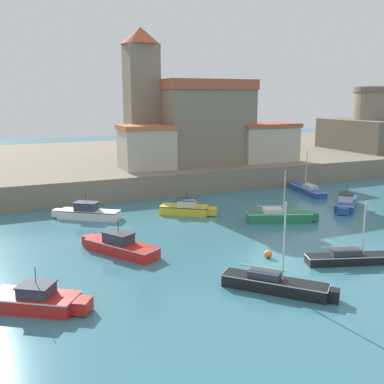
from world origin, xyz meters
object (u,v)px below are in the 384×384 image
(sailboat_blue_8, at_px, (307,189))
(fortress, at_px, (378,127))
(motorboat_blue_3, at_px, (346,203))
(motorboat_red_0, at_px, (120,246))
(motorboat_yellow_5, at_px, (186,208))
(harbor_shed_far_end, at_px, (264,142))
(mooring_buoy, at_px, (268,254))
(motorboat_white_7, at_px, (88,213))
(church, at_px, (184,117))
(harbor_shed_near_wharf, at_px, (147,147))
(motorboat_red_2, at_px, (37,300))
(sailboat_black_6, at_px, (355,258))
(sailboat_green_1, at_px, (280,216))
(sailboat_black_4, at_px, (276,284))

(sailboat_blue_8, bearing_deg, fortress, 29.62)
(motorboat_blue_3, bearing_deg, motorboat_red_0, -170.84)
(motorboat_yellow_5, relative_size, harbor_shed_far_end, 0.63)
(motorboat_red_0, height_order, mooring_buoy, motorboat_red_0)
(motorboat_white_7, bearing_deg, motorboat_yellow_5, -13.38)
(church, bearing_deg, motorboat_white_7, -135.05)
(harbor_shed_near_wharf, bearing_deg, motorboat_red_2, -118.82)
(motorboat_red_0, xyz_separation_m, fortress, (48.65, 24.73, 5.32))
(harbor_shed_near_wharf, bearing_deg, motorboat_red_0, -113.19)
(sailboat_blue_8, relative_size, mooring_buoy, 13.01)
(motorboat_red_0, distance_m, sailboat_black_6, 15.76)
(motorboat_red_2, relative_size, motorboat_white_7, 0.90)
(sailboat_green_1, xyz_separation_m, harbor_shed_far_end, (9.78, 17.97, 4.42))
(motorboat_red_0, distance_m, sailboat_blue_8, 26.83)
(sailboat_black_6, bearing_deg, motorboat_red_0, 149.21)
(motorboat_yellow_5, relative_size, harbor_shed_near_wharf, 0.83)
(mooring_buoy, xyz_separation_m, fortress, (39.73, 29.64, 5.60))
(motorboat_red_2, bearing_deg, sailboat_black_4, -14.20)
(motorboat_red_0, bearing_deg, church, 58.73)
(motorboat_yellow_5, relative_size, church, 0.30)
(church, bearing_deg, sailboat_green_1, -92.28)
(sailboat_blue_8, distance_m, fortress, 28.33)
(motorboat_white_7, relative_size, harbor_shed_near_wharf, 0.94)
(sailboat_green_1, height_order, mooring_buoy, sailboat_green_1)
(sailboat_black_4, bearing_deg, mooring_buoy, 61.18)
(motorboat_white_7, xyz_separation_m, harbor_shed_near_wharf, (8.94, 10.22, 4.46))
(motorboat_blue_3, xyz_separation_m, mooring_buoy, (-14.65, -8.72, -0.27))
(motorboat_red_0, relative_size, motorboat_yellow_5, 1.20)
(sailboat_green_1, relative_size, motorboat_white_7, 1.07)
(motorboat_red_2, relative_size, mooring_buoy, 9.60)
(church, height_order, harbor_shed_far_end, church)
(motorboat_white_7, bearing_deg, sailboat_blue_8, 2.39)
(church, bearing_deg, motorboat_red_2, -123.87)
(mooring_buoy, bearing_deg, harbor_shed_far_end, 58.06)
(motorboat_yellow_5, relative_size, fortress, 0.37)
(sailboat_black_6, distance_m, harbor_shed_far_end, 30.81)
(sailboat_green_1, xyz_separation_m, motorboat_white_7, (-15.16, 7.62, 0.06))
(sailboat_blue_8, bearing_deg, sailboat_green_1, -137.99)
(sailboat_green_1, bearing_deg, church, 87.72)
(motorboat_red_0, bearing_deg, sailboat_black_6, -30.79)
(sailboat_black_6, xyz_separation_m, harbor_shed_far_end, (11.11, 28.37, 4.53))
(harbor_shed_far_end, bearing_deg, motorboat_blue_3, -93.74)
(motorboat_blue_3, xyz_separation_m, harbor_shed_far_end, (1.08, 16.51, 4.38))
(sailboat_green_1, xyz_separation_m, harbor_shed_near_wharf, (-6.22, 17.85, 4.51))
(fortress, bearing_deg, motorboat_blue_3, -140.16)
(sailboat_black_4, xyz_separation_m, harbor_shed_near_wharf, (2.32, 29.80, 4.55))
(motorboat_red_0, height_order, sailboat_black_6, sailboat_black_6)
(sailboat_green_1, distance_m, motorboat_yellow_5, 8.53)
(sailboat_black_6, bearing_deg, church, 86.19)
(motorboat_red_2, distance_m, mooring_buoy, 15.04)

